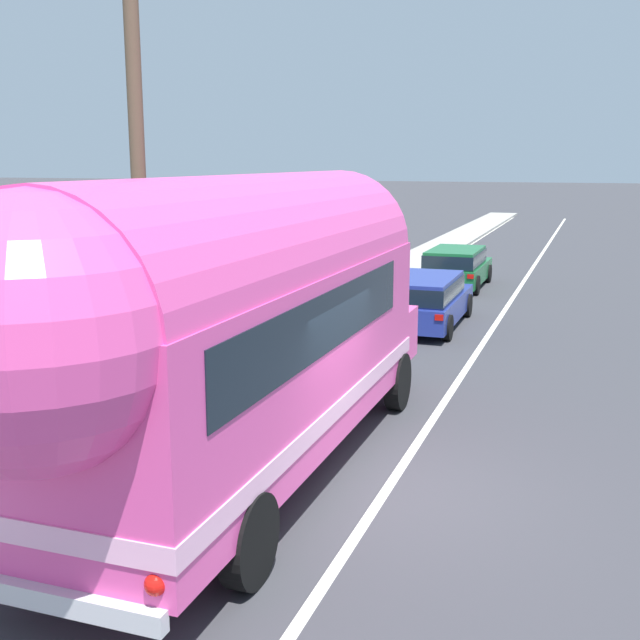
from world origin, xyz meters
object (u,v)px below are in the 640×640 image
Objects in this scene: utility_pole at (137,152)px; car_second at (456,265)px; painted_bus at (234,320)px; car_lead at (424,298)px.

car_second is (2.46, 15.57, -3.63)m from utility_pole.
painted_bus is 2.34× the size of car_lead.
car_lead is 1.07× the size of car_second.
utility_pole reaches higher than car_second.
utility_pole reaches higher than painted_bus.
utility_pole is at bearing -107.36° from car_lead.
utility_pole is at bearing -98.98° from car_second.
painted_bus is (2.64, -2.10, -2.12)m from utility_pole.
painted_bus is 11.08m from car_lead.
utility_pole is at bearing 141.56° from painted_bus.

